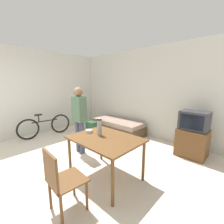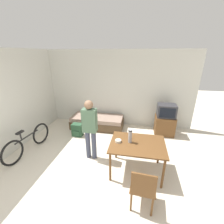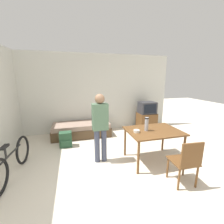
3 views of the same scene
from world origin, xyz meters
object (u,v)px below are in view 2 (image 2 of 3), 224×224
at_px(mate_bowl, 118,141).
at_px(wooden_chair, 143,188).
at_px(tv, 165,120).
at_px(person_standing, 90,127).
at_px(dining_table, 137,147).
at_px(daybed, 97,122).
at_px(bicycle, 28,142).
at_px(backpack, 77,130).
at_px(thermos_flask, 130,136).

bearing_deg(mate_bowl, wooden_chair, -58.33).
relative_size(tv, person_standing, 0.67).
relative_size(dining_table, person_standing, 0.75).
xyz_separation_m(daybed, tv, (2.34, -0.03, 0.28)).
bearing_deg(bicycle, dining_table, -3.57).
distance_m(wooden_chair, backpack, 3.04).
xyz_separation_m(thermos_flask, mate_bowl, (-0.25, -0.04, -0.14)).
relative_size(person_standing, thermos_flask, 5.13).
relative_size(tv, dining_table, 0.89).
bearing_deg(person_standing, mate_bowl, -21.75).
xyz_separation_m(dining_table, mate_bowl, (-0.42, -0.02, 0.11)).
xyz_separation_m(person_standing, backpack, (-0.81, 1.00, -0.70)).
relative_size(person_standing, backpack, 3.69).
height_order(dining_table, wooden_chair, wooden_chair).
height_order(wooden_chair, bicycle, wooden_chair).
relative_size(wooden_chair, thermos_flask, 2.86).
relative_size(tv, thermos_flask, 3.44).
distance_m(thermos_flask, mate_bowl, 0.29).
distance_m(person_standing, thermos_flask, 1.03).
distance_m(bicycle, mate_bowl, 2.54).
bearing_deg(tv, mate_bowl, -123.33).
xyz_separation_m(tv, thermos_flask, (-1.03, -1.91, 0.41)).
relative_size(bicycle, backpack, 3.78).
bearing_deg(mate_bowl, person_standing, 158.25).
xyz_separation_m(bicycle, person_standing, (1.75, 0.10, 0.58)).
bearing_deg(backpack, thermos_flask, -34.85).
distance_m(daybed, tv, 2.36).
xyz_separation_m(wooden_chair, thermos_flask, (-0.30, 0.93, 0.42)).
bearing_deg(dining_table, person_standing, 166.52).
bearing_deg(person_standing, backpack, 128.97).
xyz_separation_m(mate_bowl, backpack, (-1.55, 1.29, -0.56)).
height_order(wooden_chair, person_standing, person_standing).
distance_m(tv, backpack, 2.92).
height_order(daybed, bicycle, bicycle).
distance_m(daybed, thermos_flask, 2.45).
relative_size(tv, wooden_chair, 1.20).
bearing_deg(person_standing, wooden_chair, -42.63).
bearing_deg(tv, thermos_flask, -118.32).
bearing_deg(wooden_chair, tv, 75.59).
relative_size(tv, bicycle, 0.65).
xyz_separation_m(tv, backpack, (-2.83, -0.66, -0.29)).
distance_m(tv, thermos_flask, 2.21).
bearing_deg(daybed, backpack, -125.00).
height_order(dining_table, bicycle, dining_table).
bearing_deg(tv, bicycle, -155.12).
height_order(daybed, tv, tv).
relative_size(mate_bowl, backpack, 0.31).
height_order(dining_table, person_standing, person_standing).
bearing_deg(person_standing, thermos_flask, -14.50).
xyz_separation_m(dining_table, thermos_flask, (-0.17, 0.02, 0.25)).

